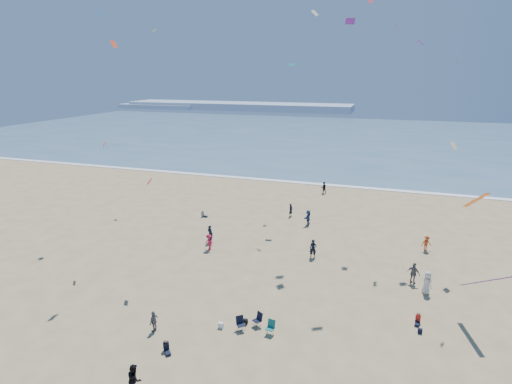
% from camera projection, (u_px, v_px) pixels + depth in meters
% --- Properties ---
extents(ocean, '(220.00, 100.00, 0.06)m').
position_uv_depth(ocean, '(347.00, 138.00, 108.59)').
color(ocean, '#476B84').
rests_on(ocean, ground).
extents(surf_line, '(220.00, 1.20, 0.08)m').
position_uv_depth(surf_line, '(316.00, 184.00, 62.99)').
color(surf_line, white).
rests_on(surf_line, ground).
extents(headland_far, '(110.00, 20.00, 3.20)m').
position_uv_depth(headland_far, '(237.00, 106.00, 194.26)').
color(headland_far, '#7A8EA8').
rests_on(headland_far, ground).
extents(headland_near, '(40.00, 14.00, 2.00)m').
position_uv_depth(headland_near, '(160.00, 106.00, 201.69)').
color(headland_near, '#7A8EA8').
rests_on(headland_near, ground).
extents(standing_flyers, '(34.02, 45.10, 1.93)m').
position_uv_depth(standing_flyers, '(287.00, 271.00, 33.52)').
color(standing_flyers, black).
rests_on(standing_flyers, ground).
extents(seated_group, '(24.42, 29.96, 0.84)m').
position_uv_depth(seated_group, '(257.00, 320.00, 27.55)').
color(seated_group, white).
rests_on(seated_group, ground).
extents(chair_cluster, '(2.76, 1.63, 1.00)m').
position_uv_depth(chair_cluster, '(256.00, 324.00, 27.00)').
color(chair_cluster, black).
rests_on(chair_cluster, ground).
extents(white_tote, '(0.35, 0.20, 0.40)m').
position_uv_depth(white_tote, '(221.00, 325.00, 27.35)').
color(white_tote, white).
rests_on(white_tote, ground).
extents(black_backpack, '(0.30, 0.22, 0.38)m').
position_uv_depth(black_backpack, '(245.00, 322.00, 27.76)').
color(black_backpack, black).
rests_on(black_backpack, ground).
extents(navy_bag, '(0.28, 0.18, 0.34)m').
position_uv_depth(navy_bag, '(420.00, 331.00, 26.80)').
color(navy_bag, black).
rests_on(navy_bag, ground).
extents(kites_aloft, '(47.05, 47.62, 29.47)m').
position_uv_depth(kites_aloft, '(376.00, 109.00, 26.85)').
color(kites_aloft, green).
rests_on(kites_aloft, ground).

